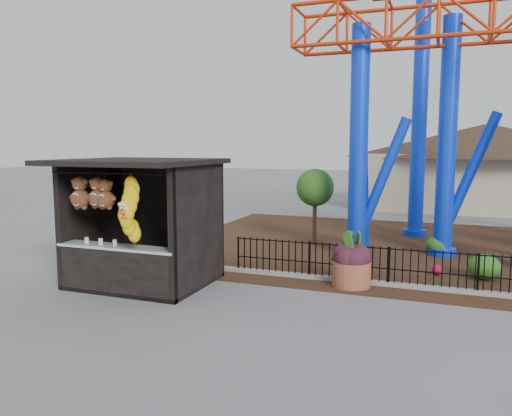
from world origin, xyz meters
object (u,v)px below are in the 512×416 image
(prize_booth, at_px, (137,225))
(roller_coaster, at_px, (490,48))
(terracotta_planter, at_px, (351,274))
(potted_plant, at_px, (345,269))

(prize_booth, relative_size, roller_coaster, 0.32)
(terracotta_planter, height_order, potted_plant, potted_plant)
(prize_booth, distance_m, potted_plant, 5.21)
(potted_plant, bearing_deg, prize_booth, -134.76)
(prize_booth, distance_m, terracotta_planter, 5.38)
(prize_booth, bearing_deg, potted_plant, 20.62)
(terracotta_planter, xyz_separation_m, potted_plant, (-0.16, 0.00, 0.12))
(prize_booth, xyz_separation_m, terracotta_planter, (4.93, 1.79, -1.20))
(prize_booth, bearing_deg, roller_coaster, 42.09)
(potted_plant, bearing_deg, terracotta_planter, 24.62)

